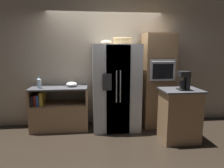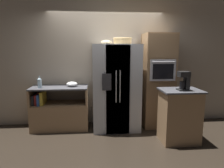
{
  "view_description": "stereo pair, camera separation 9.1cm",
  "coord_description": "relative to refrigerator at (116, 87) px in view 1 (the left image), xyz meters",
  "views": [
    {
      "loc": [
        -0.35,
        -4.06,
        1.69
      ],
      "look_at": [
        0.09,
        -0.02,
        0.99
      ],
      "focal_mm": 32.0,
      "sensor_mm": 36.0,
      "label": 1
    },
    {
      "loc": [
        -0.26,
        -4.07,
        1.69
      ],
      "look_at": [
        0.09,
        -0.02,
        0.99
      ],
      "focal_mm": 32.0,
      "sensor_mm": 36.0,
      "label": 2
    }
  ],
  "objects": [
    {
      "name": "fruit_bowl",
      "position": [
        -0.2,
        -0.03,
        0.94
      ],
      "size": [
        0.23,
        0.23,
        0.08
      ],
      "color": "beige",
      "rests_on": "refrigerator"
    },
    {
      "name": "island_counter",
      "position": [
        1.09,
        -0.75,
        -0.41
      ],
      "size": [
        0.71,
        0.56,
        0.98
      ],
      "color": "#93704C",
      "rests_on": "ground_plane"
    },
    {
      "name": "refrigerator",
      "position": [
        0.0,
        0.0,
        0.0
      ],
      "size": [
        0.97,
        0.78,
        1.8
      ],
      "color": "silver",
      "rests_on": "ground_plane"
    },
    {
      "name": "mixing_bowl",
      "position": [
        -0.93,
        0.11,
        0.07
      ],
      "size": [
        0.23,
        0.23,
        0.1
      ],
      "color": "white",
      "rests_on": "counter_left"
    },
    {
      "name": "counter_left",
      "position": [
        -1.21,
        0.09,
        -0.56
      ],
      "size": [
        1.18,
        0.58,
        0.92
      ],
      "color": "#93704C",
      "rests_on": "ground_plane"
    },
    {
      "name": "wall_back",
      "position": [
        -0.18,
        0.41,
        0.5
      ],
      "size": [
        12.0,
        0.06,
        2.8
      ],
      "color": "tan",
      "rests_on": "ground_plane"
    },
    {
      "name": "wicker_basket",
      "position": [
        0.13,
        -0.01,
        0.97
      ],
      "size": [
        0.39,
        0.39,
        0.13
      ],
      "color": "tan",
      "rests_on": "refrigerator"
    },
    {
      "name": "wall_oven",
      "position": [
        0.93,
        0.08,
        0.12
      ],
      "size": [
        0.64,
        0.65,
        2.03
      ],
      "color": "#93704C",
      "rests_on": "ground_plane"
    },
    {
      "name": "coffee_maker",
      "position": [
        1.12,
        -0.81,
        0.27
      ],
      "size": [
        0.18,
        0.17,
        0.33
      ],
      "color": "black",
      "rests_on": "island_counter"
    },
    {
      "name": "bottle_tall",
      "position": [
        -1.57,
        -0.01,
        0.13
      ],
      "size": [
        0.08,
        0.08,
        0.25
      ],
      "color": "silver",
      "rests_on": "counter_left"
    },
    {
      "name": "ground_plane",
      "position": [
        -0.18,
        -0.07,
        -0.9
      ],
      "size": [
        20.0,
        20.0,
        0.0
      ],
      "primitive_type": "plane",
      "color": "black"
    }
  ]
}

